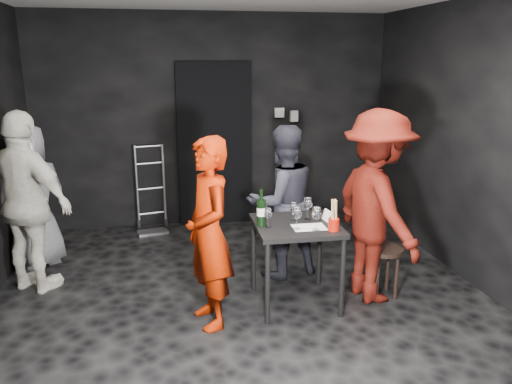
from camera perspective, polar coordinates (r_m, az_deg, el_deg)
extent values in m
cube|color=black|center=(4.52, -1.16, -13.13)|extent=(4.50, 5.00, 0.02)
cube|color=black|center=(6.51, -4.82, 8.06)|extent=(4.50, 0.04, 2.70)
cube|color=black|center=(1.75, 12.25, -11.84)|extent=(4.50, 0.04, 2.70)
cube|color=black|center=(4.94, 25.54, 4.44)|extent=(0.04, 5.00, 2.70)
cube|color=black|center=(6.50, -4.71, 5.38)|extent=(0.95, 0.10, 2.10)
cube|color=#B7B7B2|center=(6.59, 2.67, 9.06)|extent=(0.12, 0.06, 0.12)
cube|color=#B7B7B2|center=(6.64, 4.36, 8.64)|extent=(0.10, 0.06, 0.14)
cylinder|color=#B2B2B7|center=(6.40, -13.42, 0.33)|extent=(0.03, 0.03, 1.11)
cylinder|color=#B2B2B7|center=(6.39, -10.45, 0.47)|extent=(0.03, 0.03, 1.11)
cube|color=#B2B2B7|center=(6.44, -11.70, -4.49)|extent=(0.37, 0.20, 0.03)
cylinder|color=black|center=(6.56, -13.16, -3.61)|extent=(0.04, 0.16, 0.16)
cylinder|color=black|center=(6.55, -10.26, -3.48)|extent=(0.04, 0.16, 0.16)
cube|color=black|center=(4.35, 4.64, -3.85)|extent=(0.72, 0.72, 0.04)
cylinder|color=black|center=(4.13, 1.32, -10.46)|extent=(0.04, 0.04, 0.71)
cylinder|color=black|center=(4.30, 9.83, -9.65)|extent=(0.04, 0.04, 0.71)
cylinder|color=black|center=(4.71, -0.27, -7.17)|extent=(0.04, 0.04, 0.71)
cylinder|color=black|center=(4.85, 7.24, -6.60)|extent=(0.04, 0.04, 0.71)
cylinder|color=black|center=(4.71, 14.45, -6.42)|extent=(0.34, 0.34, 0.04)
cylinder|color=black|center=(4.91, 14.80, -8.61)|extent=(0.04, 0.04, 0.41)
cylinder|color=black|center=(4.84, 12.81, -8.84)|extent=(0.04, 0.04, 0.41)
cylinder|color=black|center=(4.69, 13.69, -9.71)|extent=(0.04, 0.04, 0.41)
cylinder|color=black|center=(4.76, 15.74, -9.46)|extent=(0.04, 0.04, 0.41)
imported|color=#9E1B00|center=(4.00, -5.44, -4.30)|extent=(0.52, 0.67, 1.63)
imported|color=#272731|center=(4.92, 3.02, -1.03)|extent=(0.83, 0.57, 1.55)
imported|color=#511008|center=(4.50, 13.70, -0.13)|extent=(0.79, 1.36, 1.98)
imported|color=silver|center=(4.99, -24.79, 0.06)|extent=(1.24, 1.08, 1.93)
imported|color=#5B5A5E|center=(5.63, -24.29, -0.47)|extent=(0.84, 0.74, 1.52)
cube|color=white|center=(4.25, 6.08, -4.03)|extent=(0.28, 0.19, 0.00)
cylinder|color=black|center=(4.25, 0.60, -2.38)|extent=(0.08, 0.08, 0.23)
cylinder|color=black|center=(4.20, 0.61, -0.31)|extent=(0.03, 0.03, 0.09)
cylinder|color=white|center=(4.24, 0.60, -2.25)|extent=(0.08, 0.08, 0.07)
cylinder|color=#A81207|center=(4.19, 8.86, -3.70)|extent=(0.09, 0.09, 0.10)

